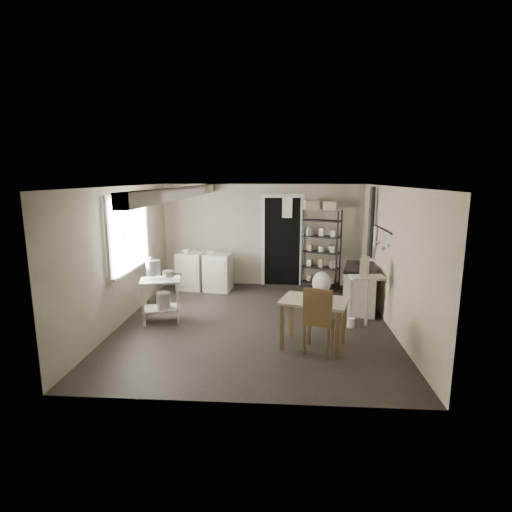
# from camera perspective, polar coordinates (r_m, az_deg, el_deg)

# --- Properties ---
(floor) EXTENTS (5.00, 5.00, 0.00)m
(floor) POSITION_cam_1_polar(r_m,az_deg,el_deg) (6.94, -0.17, -9.43)
(floor) COLOR black
(floor) RESTS_ON ground
(ceiling) EXTENTS (5.00, 5.00, 0.00)m
(ceiling) POSITION_cam_1_polar(r_m,az_deg,el_deg) (6.50, -0.18, 9.91)
(ceiling) COLOR beige
(ceiling) RESTS_ON wall_back
(wall_back) EXTENTS (4.50, 0.02, 2.30)m
(wall_back) POSITION_cam_1_polar(r_m,az_deg,el_deg) (9.09, 0.93, 2.99)
(wall_back) COLOR #A19A89
(wall_back) RESTS_ON ground
(wall_front) EXTENTS (4.50, 0.02, 2.30)m
(wall_front) POSITION_cam_1_polar(r_m,az_deg,el_deg) (4.21, -2.58, -6.72)
(wall_front) COLOR #A19A89
(wall_front) RESTS_ON ground
(wall_left) EXTENTS (0.02, 5.00, 2.30)m
(wall_left) POSITION_cam_1_polar(r_m,az_deg,el_deg) (7.14, -18.49, 0.16)
(wall_left) COLOR #A19A89
(wall_left) RESTS_ON ground
(wall_right) EXTENTS (0.02, 5.00, 2.30)m
(wall_right) POSITION_cam_1_polar(r_m,az_deg,el_deg) (6.85, 18.95, -0.32)
(wall_right) COLOR #A19A89
(wall_right) RESTS_ON ground
(window) EXTENTS (0.12, 1.76, 1.28)m
(window) POSITION_cam_1_polar(r_m,az_deg,el_deg) (7.26, -17.85, 3.17)
(window) COLOR beige
(window) RESTS_ON wall_left
(doorway) EXTENTS (0.96, 0.10, 2.08)m
(doorway) POSITION_cam_1_polar(r_m,az_deg,el_deg) (9.07, 3.76, 2.00)
(doorway) COLOR beige
(doorway) RESTS_ON ground
(ceiling_beam) EXTENTS (0.18, 5.00, 0.18)m
(ceiling_beam) POSITION_cam_1_polar(r_m,az_deg,el_deg) (6.70, -10.61, 8.91)
(ceiling_beam) COLOR beige
(ceiling_beam) RESTS_ON ceiling
(wallpaper_panel) EXTENTS (0.01, 5.00, 2.30)m
(wallpaper_panel) POSITION_cam_1_polar(r_m,az_deg,el_deg) (6.85, 18.87, -0.32)
(wallpaper_panel) COLOR #C2B39E
(wallpaper_panel) RESTS_ON wall_right
(utensil_rail) EXTENTS (0.06, 1.20, 0.44)m
(utensil_rail) POSITION_cam_1_polar(r_m,az_deg,el_deg) (7.35, 17.50, 3.68)
(utensil_rail) COLOR silver
(utensil_rail) RESTS_ON wall_right
(prep_table) EXTENTS (0.75, 0.62, 0.75)m
(prep_table) POSITION_cam_1_polar(r_m,az_deg,el_deg) (7.04, -13.42, -6.02)
(prep_table) COLOR beige
(prep_table) RESTS_ON ground
(stockpot) EXTENTS (0.31, 0.31, 0.26)m
(stockpot) POSITION_cam_1_polar(r_m,az_deg,el_deg) (6.97, -14.49, -1.65)
(stockpot) COLOR silver
(stockpot) RESTS_ON prep_table
(saucepan) EXTENTS (0.24, 0.24, 0.11)m
(saucepan) POSITION_cam_1_polar(r_m,az_deg,el_deg) (6.88, -12.42, -2.49)
(saucepan) COLOR silver
(saucepan) RESTS_ON prep_table
(bucket) EXTENTS (0.25, 0.25, 0.26)m
(bucket) POSITION_cam_1_polar(r_m,az_deg,el_deg) (7.03, -13.07, -6.14)
(bucket) COLOR silver
(bucket) RESTS_ON prep_table
(base_cabinets) EXTENTS (1.31, 0.71, 0.82)m
(base_cabinets) POSITION_cam_1_polar(r_m,az_deg,el_deg) (8.84, -7.38, -1.88)
(base_cabinets) COLOR beige
(base_cabinets) RESTS_ON ground
(mixing_bowl) EXTENTS (0.28, 0.28, 0.06)m
(mixing_bowl) POSITION_cam_1_polar(r_m,az_deg,el_deg) (8.62, -6.60, 1.14)
(mixing_bowl) COLOR silver
(mixing_bowl) RESTS_ON base_cabinets
(counter_cup) EXTENTS (0.16, 0.16, 0.10)m
(counter_cup) POSITION_cam_1_polar(r_m,az_deg,el_deg) (8.74, -9.92, 1.30)
(counter_cup) COLOR silver
(counter_cup) RESTS_ON base_cabinets
(shelf_rack) EXTENTS (0.89, 0.63, 1.75)m
(shelf_rack) POSITION_cam_1_polar(r_m,az_deg,el_deg) (8.96, 9.32, 1.43)
(shelf_rack) COLOR black
(shelf_rack) RESTS_ON ground
(shelf_jar) EXTENTS (0.12, 0.12, 0.21)m
(shelf_jar) POSITION_cam_1_polar(r_m,az_deg,el_deg) (8.93, 7.53, 4.22)
(shelf_jar) COLOR silver
(shelf_jar) RESTS_ON shelf_rack
(storage_box_a) EXTENTS (0.34, 0.31, 0.20)m
(storage_box_a) POSITION_cam_1_polar(r_m,az_deg,el_deg) (8.78, 7.90, 8.24)
(storage_box_a) COLOR #BEB699
(storage_box_a) RESTS_ON shelf_rack
(storage_box_b) EXTENTS (0.35, 0.33, 0.18)m
(storage_box_b) POSITION_cam_1_polar(r_m,az_deg,el_deg) (8.84, 10.66, 8.05)
(storage_box_b) COLOR #BEB699
(storage_box_b) RESTS_ON shelf_rack
(stove) EXTENTS (0.79, 1.15, 0.82)m
(stove) POSITION_cam_1_polar(r_m,az_deg,el_deg) (7.72, 14.68, -4.24)
(stove) COLOR beige
(stove) RESTS_ON ground
(stovepipe) EXTENTS (0.11, 0.11, 1.36)m
(stovepipe) POSITION_cam_1_polar(r_m,az_deg,el_deg) (7.96, 16.13, 4.58)
(stovepipe) COLOR black
(stovepipe) RESTS_ON stove
(side_ledge) EXTENTS (0.59, 0.36, 0.85)m
(side_ledge) POSITION_cam_1_polar(r_m,az_deg,el_deg) (6.90, 15.43, -6.21)
(side_ledge) COLOR beige
(side_ledge) RESTS_ON ground
(oats_box) EXTENTS (0.19, 0.24, 0.32)m
(oats_box) POSITION_cam_1_polar(r_m,az_deg,el_deg) (6.74, 15.25, -1.49)
(oats_box) COLOR #BEB699
(oats_box) RESTS_ON side_ledge
(work_table) EXTENTS (1.08, 0.89, 0.71)m
(work_table) POSITION_cam_1_polar(r_m,az_deg,el_deg) (5.95, 8.26, -9.25)
(work_table) COLOR beige
(work_table) RESTS_ON ground
(table_cup) EXTENTS (0.09, 0.09, 0.09)m
(table_cup) POSITION_cam_1_polar(r_m,az_deg,el_deg) (5.77, 10.15, -5.52)
(table_cup) COLOR silver
(table_cup) RESTS_ON work_table
(chair) EXTENTS (0.50, 0.52, 0.97)m
(chair) POSITION_cam_1_polar(r_m,az_deg,el_deg) (5.77, 9.08, -8.79)
(chair) COLOR brown
(chair) RESTS_ON ground
(flour_sack) EXTENTS (0.47, 0.42, 0.48)m
(flour_sack) POSITION_cam_1_polar(r_m,az_deg,el_deg) (8.62, 9.34, -3.78)
(flour_sack) COLOR silver
(flour_sack) RESTS_ON ground
(floor_crock) EXTENTS (0.14, 0.14, 0.16)m
(floor_crock) POSITION_cam_1_polar(r_m,az_deg,el_deg) (6.89, 13.41, -9.25)
(floor_crock) COLOR silver
(floor_crock) RESTS_ON ground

